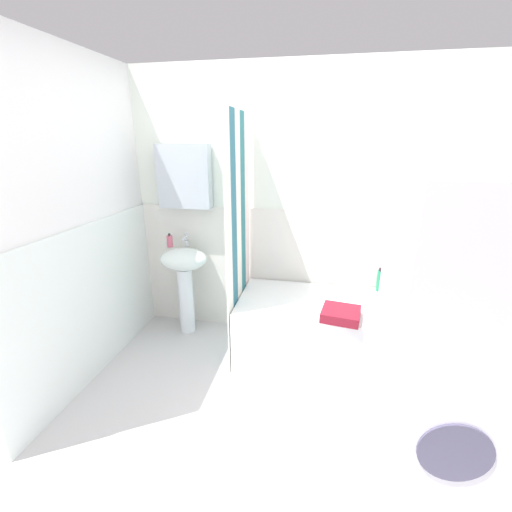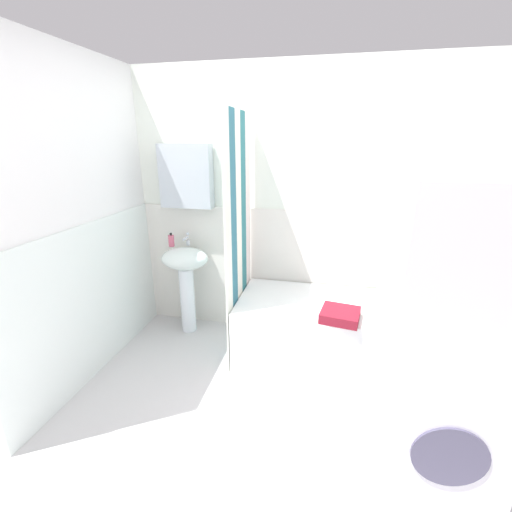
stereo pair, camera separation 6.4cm
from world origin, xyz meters
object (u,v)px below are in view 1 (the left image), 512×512
Objects in this scene: towel_folded at (341,314)px; washer_dryer_stack at (446,342)px; conditioner_bottle at (412,283)px; lotion_bottle at (399,282)px; soap_dispenser at (170,241)px; bathtub at (330,330)px; body_wash_bottle at (380,280)px; sink at (184,272)px.

washer_dryer_stack reaches higher than towel_folded.
lotion_bottle is (-0.10, 0.02, -0.01)m from conditioner_bottle.
soap_dispenser is 0.09× the size of bathtub.
body_wash_bottle is 0.13× the size of washer_dryer_stack.
conditioner_bottle is at bearing -13.89° from lotion_bottle.
body_wash_bottle is 0.77× the size of towel_folded.
washer_dryer_stack reaches higher than conditioner_bottle.
body_wash_bottle is at bearing 173.45° from conditioner_bottle.
soap_dispenser reaches higher than conditioner_bottle.
washer_dryer_stack is at bearing -84.58° from body_wash_bottle.
body_wash_bottle is 1.30m from washer_dryer_stack.
bathtub is (1.49, -0.22, -0.64)m from soap_dispenser.
towel_folded is at bearing -121.42° from body_wash_bottle.
conditioner_bottle reaches higher than body_wash_bottle.
soap_dispenser is 0.62× the size of body_wash_bottle.
body_wash_bottle is (1.76, 0.12, 0.00)m from sink.
washer_dryer_stack is at bearing -31.54° from sink.
body_wash_bottle is at bearing 178.05° from lotion_bottle.
soap_dispenser is 1.91m from body_wash_bottle.
sink is 3.99× the size of body_wash_bottle.
bathtub is (1.35, -0.18, -0.36)m from sink.
soap_dispenser reaches higher than body_wash_bottle.
sink is at bearing -175.93° from body_wash_bottle.
bathtub is 0.40m from towel_folded.
bathtub is at bearing -142.68° from body_wash_bottle.
bathtub is at bearing -8.26° from soap_dispenser.
bathtub is 6.91× the size of conditioner_bottle.
washer_dryer_stack is (0.53, -0.97, 0.56)m from bathtub.
bathtub is 0.74m from lotion_bottle.
washer_dryer_stack is (0.47, -0.71, 0.26)m from towel_folded.
washer_dryer_stack reaches higher than sink.
soap_dispenser reaches higher than sink.
towel_folded is at bearing -17.10° from soap_dispenser.
soap_dispenser is at bearing 162.90° from towel_folded.
washer_dryer_stack reaches higher than soap_dispenser.
towel_folded is 0.89m from washer_dryer_stack.
soap_dispenser is 0.48× the size of towel_folded.
bathtub is at bearing 118.52° from washer_dryer_stack.
body_wash_bottle is at bearing 58.58° from towel_folded.
bathtub is 7.30× the size of lotion_bottle.
washer_dryer_stack is (2.01, -1.18, -0.08)m from soap_dispenser.
soap_dispenser reaches higher than lotion_bottle.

